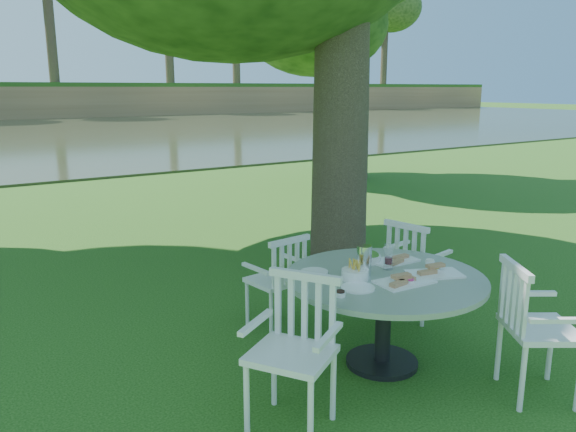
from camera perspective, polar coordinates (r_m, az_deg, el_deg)
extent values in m
plane|color=#153E0D|center=(5.80, 1.10, -8.59)|extent=(140.00, 140.00, 0.00)
cylinder|color=black|center=(4.62, 9.49, -14.38)|extent=(0.56, 0.56, 0.04)
cylinder|color=black|center=(4.47, 9.66, -10.44)|extent=(0.12, 0.12, 0.65)
cylinder|color=gray|center=(4.35, 9.83, -6.25)|extent=(1.52, 1.52, 0.04)
cylinder|color=silver|center=(5.57, 15.63, -7.49)|extent=(0.04, 0.04, 0.46)
cylinder|color=silver|center=(5.77, 12.13, -6.57)|extent=(0.04, 0.04, 0.46)
cylinder|color=silver|center=(5.27, 13.56, -8.53)|extent=(0.04, 0.04, 0.46)
cylinder|color=silver|center=(5.48, 9.95, -7.51)|extent=(0.04, 0.04, 0.46)
cube|color=silver|center=(5.44, 12.94, -5.04)|extent=(0.51, 0.54, 0.04)
cube|color=silver|center=(5.21, 11.82, -3.30)|extent=(0.13, 0.47, 0.47)
cylinder|color=silver|center=(5.36, -0.84, -7.97)|extent=(0.03, 0.03, 0.43)
cylinder|color=silver|center=(5.14, -4.16, -8.94)|extent=(0.03, 0.03, 0.43)
cylinder|color=silver|center=(5.11, 1.66, -9.01)|extent=(0.03, 0.03, 0.43)
cylinder|color=silver|center=(4.88, -1.72, -10.10)|extent=(0.03, 0.03, 0.43)
cube|color=silver|center=(5.04, -1.27, -6.51)|extent=(0.49, 0.45, 0.04)
cube|color=silver|center=(4.83, 0.16, -4.84)|extent=(0.44, 0.09, 0.44)
cylinder|color=silver|center=(3.66, -4.22, -18.14)|extent=(0.04, 0.04, 0.48)
cylinder|color=silver|center=(3.50, 2.30, -19.68)|extent=(0.04, 0.04, 0.48)
cylinder|color=silver|center=(3.95, -1.43, -15.57)|extent=(0.04, 0.04, 0.48)
cylinder|color=silver|center=(3.80, 4.61, -16.81)|extent=(0.04, 0.04, 0.48)
cube|color=silver|center=(3.59, 0.31, -13.91)|extent=(0.64, 0.65, 0.04)
cube|color=silver|center=(3.68, 1.70, -9.42)|extent=(0.30, 0.44, 0.49)
cylinder|color=silver|center=(4.67, 25.08, -12.19)|extent=(0.04, 0.04, 0.48)
cylinder|color=silver|center=(4.18, 22.72, -15.01)|extent=(0.04, 0.04, 0.48)
cylinder|color=silver|center=(4.53, 20.62, -12.60)|extent=(0.04, 0.04, 0.48)
cube|color=silver|center=(4.32, 24.29, -10.43)|extent=(0.64, 0.65, 0.04)
cube|color=silver|center=(4.16, 21.90, -7.82)|extent=(0.30, 0.43, 0.49)
cube|color=white|center=(4.21, 11.75, -6.54)|extent=(0.43, 0.28, 0.02)
cube|color=white|center=(4.43, 14.65, -5.71)|extent=(0.47, 0.38, 0.02)
cube|color=white|center=(4.69, 10.74, -4.49)|extent=(0.39, 0.23, 0.02)
cylinder|color=white|center=(4.04, 7.12, -7.25)|extent=(0.24, 0.24, 0.01)
cylinder|color=white|center=(4.35, 2.67, -5.69)|extent=(0.22, 0.22, 0.01)
cylinder|color=white|center=(4.21, 6.82, -5.91)|extent=(0.20, 0.20, 0.08)
cylinder|color=white|center=(4.64, 8.29, -4.31)|extent=(0.18, 0.18, 0.06)
cylinder|color=silver|center=(4.30, 7.72, -4.49)|extent=(0.11, 0.11, 0.23)
cylinder|color=white|center=(4.47, 10.18, -4.11)|extent=(0.07, 0.07, 0.20)
cylinder|color=white|center=(4.32, 7.24, -5.29)|extent=(0.06, 0.06, 0.10)
cylinder|color=white|center=(4.18, 7.56, -5.94)|extent=(0.06, 0.06, 0.10)
cylinder|color=white|center=(4.20, 12.29, -6.57)|extent=(0.06, 0.06, 0.03)
cylinder|color=white|center=(4.50, 14.70, -5.33)|extent=(0.07, 0.07, 0.03)
cylinder|color=white|center=(4.67, 14.21, -4.63)|extent=(0.08, 0.08, 0.03)
cylinder|color=white|center=(3.88, 5.34, -7.93)|extent=(0.07, 0.07, 0.03)
ellipsoid|color=#1F3A12|center=(13.55, 7.33, 18.74)|extent=(3.76, 3.76, 2.63)
cube|color=#2C331E|center=(27.70, -27.13, 7.09)|extent=(100.00, 28.00, 0.12)
cylinder|color=black|center=(48.52, -13.29, 20.35)|extent=(0.70, 0.70, 13.00)
cylinder|color=black|center=(52.37, -3.43, 20.08)|extent=(0.70, 0.70, 13.00)
cylinder|color=black|center=(57.38, 4.85, 19.43)|extent=(0.70, 0.70, 13.00)
cylinder|color=black|center=(63.28, 11.64, 18.60)|extent=(0.70, 0.70, 13.00)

